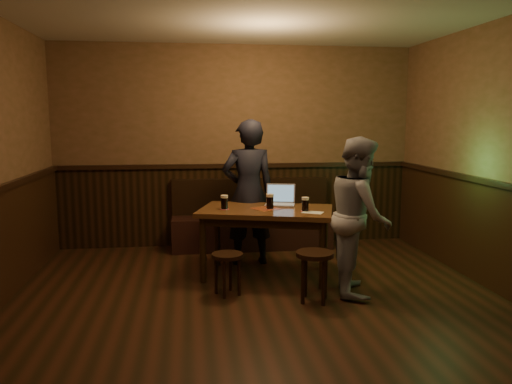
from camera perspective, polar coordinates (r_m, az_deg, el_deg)
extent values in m
cube|color=black|center=(4.46, 1.57, -15.45)|extent=(5.00, 6.00, 0.02)
cube|color=brown|center=(7.07, -2.28, 5.24)|extent=(5.00, 0.02, 2.80)
cube|color=brown|center=(1.27, 24.45, -10.43)|extent=(5.00, 0.02, 2.80)
cube|color=black|center=(7.14, -2.22, -1.60)|extent=(4.98, 0.04, 1.10)
cube|color=black|center=(7.03, -2.22, 3.02)|extent=(4.98, 0.06, 0.06)
cube|color=black|center=(6.96, -0.46, -4.58)|extent=(2.20, 0.50, 0.45)
cube|color=black|center=(7.07, -0.66, -0.47)|extent=(2.20, 0.10, 0.50)
cube|color=#503616|center=(5.62, 1.16, -2.18)|extent=(1.64, 1.22, 0.05)
cube|color=black|center=(5.63, 1.15, -2.97)|extent=(1.49, 1.07, 0.08)
cube|color=maroon|center=(5.61, 1.16, -1.90)|extent=(0.37, 0.37, 0.00)
cylinder|color=black|center=(5.51, -6.08, -6.62)|extent=(0.07, 0.07, 0.73)
cylinder|color=black|center=(6.14, -4.44, -5.03)|extent=(0.07, 0.07, 0.73)
cylinder|color=black|center=(5.33, 7.61, -7.17)|extent=(0.07, 0.07, 0.73)
cylinder|color=black|center=(5.98, 7.79, -5.46)|extent=(0.07, 0.07, 0.73)
cylinder|color=black|center=(5.11, -3.30, -7.24)|extent=(0.41, 0.41, 0.04)
cylinder|color=black|center=(5.14, -1.95, -9.55)|extent=(0.03, 0.03, 0.41)
cylinder|color=black|center=(5.28, -2.92, -9.06)|extent=(0.03, 0.03, 0.41)
cylinder|color=black|center=(5.20, -4.59, -9.35)|extent=(0.03, 0.03, 0.41)
cylinder|color=black|center=(5.06, -3.66, -9.86)|extent=(0.03, 0.03, 0.41)
cylinder|color=black|center=(4.94, 6.73, -7.06)|extent=(0.49, 0.49, 0.04)
cylinder|color=black|center=(5.10, 7.93, -9.41)|extent=(0.04, 0.04, 0.48)
cylinder|color=black|center=(5.11, 5.67, -9.30)|extent=(0.04, 0.04, 0.48)
cylinder|color=black|center=(4.93, 5.38, -10.00)|extent=(0.04, 0.04, 0.48)
cylinder|color=black|center=(4.91, 7.74, -10.11)|extent=(0.04, 0.04, 0.48)
cylinder|color=maroon|center=(5.59, -3.63, -1.96)|extent=(0.10, 0.10, 0.00)
cylinder|color=silver|center=(5.59, -3.63, -1.92)|extent=(0.09, 0.09, 0.00)
cylinder|color=black|center=(5.58, -3.63, -1.27)|extent=(0.08, 0.08, 0.12)
cylinder|color=beige|center=(5.57, -3.64, -0.49)|extent=(0.08, 0.08, 0.03)
cylinder|color=maroon|center=(5.61, 1.60, -1.92)|extent=(0.11, 0.11, 0.00)
cylinder|color=silver|center=(5.61, 1.60, -1.89)|extent=(0.09, 0.09, 0.00)
cylinder|color=black|center=(5.59, 1.60, -1.20)|extent=(0.08, 0.08, 0.13)
cylinder|color=beige|center=(5.58, 1.61, -0.36)|extent=(0.09, 0.09, 0.03)
cylinder|color=maroon|center=(5.49, 5.63, -2.18)|extent=(0.10, 0.10, 0.00)
cylinder|color=silver|center=(5.49, 5.63, -2.14)|extent=(0.09, 0.09, 0.00)
cylinder|color=black|center=(5.48, 5.64, -1.50)|extent=(0.07, 0.07, 0.12)
cylinder|color=beige|center=(5.47, 5.66, -0.72)|extent=(0.08, 0.08, 0.03)
cube|color=silver|center=(5.82, 2.73, -1.48)|extent=(0.39, 0.32, 0.02)
cube|color=#B2B2B7|center=(5.82, 2.73, -1.38)|extent=(0.35, 0.26, 0.00)
cube|color=silver|center=(5.92, 2.84, -0.12)|extent=(0.35, 0.16, 0.22)
cube|color=#567E9F|center=(5.91, 2.83, -0.14)|extent=(0.31, 0.13, 0.19)
cube|color=silver|center=(5.42, 6.49, -2.33)|extent=(0.27, 0.24, 0.00)
imported|color=black|center=(6.11, -0.88, -0.06)|extent=(0.68, 0.47, 1.78)
imported|color=#95959A|center=(5.22, 11.77, -2.64)|extent=(0.77, 0.90, 1.61)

